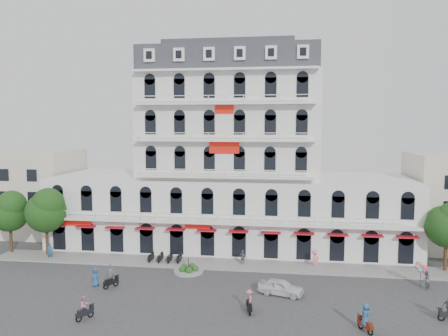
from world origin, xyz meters
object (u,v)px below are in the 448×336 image
(rider_east, at_px, (366,318))
(balloon_vendor, at_px, (424,276))
(rider_west, at_px, (111,277))
(parked_car, at_px, (281,287))
(rider_center, at_px, (249,301))
(rider_southwest, at_px, (85,308))

(rider_east, height_order, balloon_vendor, balloon_vendor)
(balloon_vendor, bearing_deg, rider_west, -172.44)
(parked_car, bearing_deg, balloon_vendor, -60.47)
(parked_car, relative_size, rider_center, 2.11)
(parked_car, height_order, rider_east, rider_east)
(balloon_vendor, bearing_deg, rider_center, -154.28)
(rider_east, bearing_deg, rider_southwest, 62.80)
(rider_southwest, distance_m, rider_center, 13.31)
(rider_southwest, relative_size, balloon_vendor, 0.81)
(rider_center, height_order, balloon_vendor, balloon_vendor)
(parked_car, xyz_separation_m, rider_west, (-16.16, -0.50, 0.37))
(parked_car, height_order, rider_center, rider_center)
(rider_center, bearing_deg, balloon_vendor, 103.71)
(rider_center, bearing_deg, rider_west, -117.73)
(balloon_vendor, bearing_deg, rider_southwest, -159.53)
(rider_east, xyz_separation_m, rider_center, (-8.95, 2.19, -0.11))
(rider_center, xyz_separation_m, balloon_vendor, (16.11, 7.76, 0.24))
(rider_southwest, distance_m, balloon_vendor, 31.02)
(parked_car, bearing_deg, rider_center, 164.50)
(rider_west, bearing_deg, balloon_vendor, -47.33)
(parked_car, relative_size, balloon_vendor, 1.71)
(balloon_vendor, bearing_deg, rider_east, -125.74)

